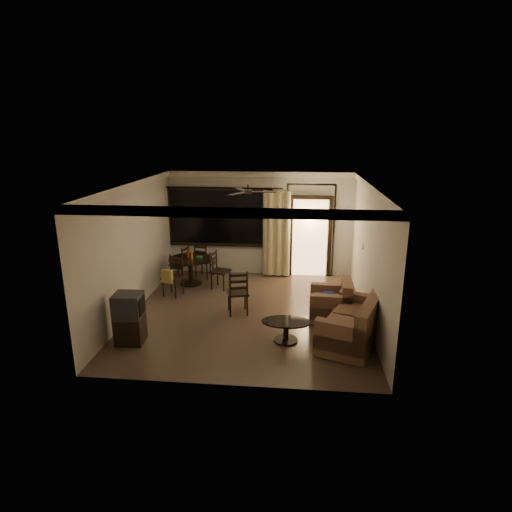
# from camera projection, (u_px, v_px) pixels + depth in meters

# --- Properties ---
(ground) EXTENTS (5.50, 5.50, 0.00)m
(ground) POSITION_uv_depth(u_px,v_px,m) (249.00, 313.00, 9.32)
(ground) COLOR #7F6651
(ground) RESTS_ON ground
(room_shell) EXTENTS (5.50, 6.70, 5.50)m
(room_shell) POSITION_uv_depth(u_px,v_px,m) (281.00, 216.00, 10.43)
(room_shell) COLOR beige
(room_shell) RESTS_ON ground
(dining_table) EXTENTS (1.11, 1.11, 0.91)m
(dining_table) POSITION_uv_depth(u_px,v_px,m) (191.00, 264.00, 10.96)
(dining_table) COLOR black
(dining_table) RESTS_ON ground
(dining_chair_west) EXTENTS (0.52, 0.52, 0.95)m
(dining_chair_west) POSITION_uv_depth(u_px,v_px,m) (181.00, 270.00, 11.29)
(dining_chair_west) COLOR black
(dining_chair_west) RESTS_ON ground
(dining_chair_east) EXTENTS (0.52, 0.52, 0.95)m
(dining_chair_east) POSITION_uv_depth(u_px,v_px,m) (220.00, 277.00, 10.73)
(dining_chair_east) COLOR black
(dining_chair_east) RESTS_ON ground
(dining_chair_south) EXTENTS (0.52, 0.56, 0.95)m
(dining_chair_south) POSITION_uv_depth(u_px,v_px,m) (173.00, 283.00, 10.26)
(dining_chair_south) COLOR black
(dining_chair_south) RESTS_ON ground
(dining_chair_north) EXTENTS (0.52, 0.52, 0.95)m
(dining_chair_north) POSITION_uv_depth(u_px,v_px,m) (204.00, 267.00, 11.56)
(dining_chair_north) COLOR black
(dining_chair_north) RESTS_ON ground
(tv_cabinet) EXTENTS (0.54, 0.49, 0.97)m
(tv_cabinet) POSITION_uv_depth(u_px,v_px,m) (129.00, 318.00, 7.92)
(tv_cabinet) COLOR black
(tv_cabinet) RESTS_ON ground
(sofa) EXTENTS (1.44, 1.89, 0.90)m
(sofa) POSITION_uv_depth(u_px,v_px,m) (354.00, 325.00, 7.92)
(sofa) COLOR #43291F
(sofa) RESTS_ON ground
(armchair) EXTENTS (0.88, 0.88, 0.85)m
(armchair) POSITION_uv_depth(u_px,v_px,m) (333.00, 304.00, 8.93)
(armchair) COLOR #43291F
(armchair) RESTS_ON ground
(coffee_table) EXTENTS (0.93, 0.56, 0.41)m
(coffee_table) POSITION_uv_depth(u_px,v_px,m) (286.00, 328.00, 8.03)
(coffee_table) COLOR black
(coffee_table) RESTS_ON ground
(side_chair) EXTENTS (0.54, 0.54, 1.01)m
(side_chair) POSITION_uv_depth(u_px,v_px,m) (238.00, 300.00, 9.23)
(side_chair) COLOR black
(side_chair) RESTS_ON ground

